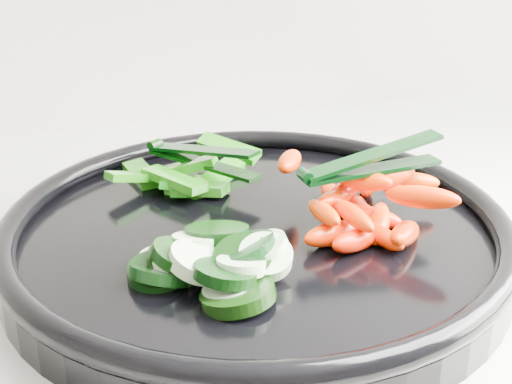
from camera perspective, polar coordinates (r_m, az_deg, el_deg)
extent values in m
cylinder|color=black|center=(0.53, 0.00, -4.18)|extent=(0.45, 0.45, 0.02)
torus|color=black|center=(0.52, 0.00, -2.40)|extent=(0.45, 0.45, 0.02)
cylinder|color=black|center=(0.46, -7.64, -6.60)|extent=(0.05, 0.05, 0.03)
cylinder|color=#DBF5C4|center=(0.47, -6.42, -6.26)|extent=(0.04, 0.04, 0.02)
cylinder|color=black|center=(0.48, -5.93, -5.73)|extent=(0.06, 0.06, 0.03)
cylinder|color=beige|center=(0.48, -5.42, -5.35)|extent=(0.04, 0.05, 0.02)
cylinder|color=black|center=(0.44, -1.46, -8.29)|extent=(0.06, 0.06, 0.02)
cylinder|color=#CEEDBD|center=(0.44, -2.22, -7.89)|extent=(0.04, 0.04, 0.02)
cylinder|color=black|center=(0.49, -5.49, -5.02)|extent=(0.05, 0.05, 0.02)
cylinder|color=beige|center=(0.49, -5.69, -4.74)|extent=(0.05, 0.04, 0.02)
cylinder|color=black|center=(0.49, -6.39, -4.97)|extent=(0.05, 0.05, 0.01)
cylinder|color=beige|center=(0.47, -7.45, -6.34)|extent=(0.04, 0.04, 0.01)
cylinder|color=black|center=(0.47, -7.86, -6.41)|extent=(0.04, 0.04, 0.02)
cylinder|color=#DAF9C7|center=(0.48, -7.65, -5.65)|extent=(0.04, 0.04, 0.01)
cylinder|color=black|center=(0.47, -1.05, -4.72)|extent=(0.06, 0.06, 0.03)
cylinder|color=#C8EABB|center=(0.47, 0.53, -4.65)|extent=(0.05, 0.05, 0.03)
cylinder|color=black|center=(0.49, -3.14, -3.29)|extent=(0.06, 0.06, 0.02)
cylinder|color=#CEEFBF|center=(0.48, -4.86, -3.94)|extent=(0.04, 0.04, 0.02)
cylinder|color=black|center=(0.46, -6.09, -5.20)|extent=(0.05, 0.05, 0.03)
cylinder|color=#D5F0C0|center=(0.46, -4.83, -5.62)|extent=(0.05, 0.05, 0.03)
cylinder|color=black|center=(0.46, -1.07, -5.37)|extent=(0.05, 0.04, 0.03)
cylinder|color=beige|center=(0.46, 0.77, -5.20)|extent=(0.05, 0.05, 0.03)
cylinder|color=black|center=(0.44, -2.47, -6.53)|extent=(0.06, 0.06, 0.02)
cylinder|color=beige|center=(0.45, -1.22, -5.93)|extent=(0.04, 0.04, 0.02)
ellipsoid|color=#F14300|center=(0.52, 9.77, -2.48)|extent=(0.04, 0.05, 0.03)
ellipsoid|color=#E04500|center=(0.51, 6.24, -3.32)|extent=(0.06, 0.04, 0.03)
ellipsoid|color=#F83400|center=(0.51, 10.09, -3.52)|extent=(0.03, 0.04, 0.02)
ellipsoid|color=#E73700|center=(0.55, 7.56, -1.28)|extent=(0.03, 0.05, 0.03)
ellipsoid|color=red|center=(0.51, 11.82, -3.29)|extent=(0.05, 0.05, 0.03)
ellipsoid|color=#FD2400|center=(0.55, 8.03, -1.30)|extent=(0.03, 0.05, 0.02)
ellipsoid|color=#FF0F00|center=(0.50, 7.94, -3.88)|extent=(0.05, 0.03, 0.02)
ellipsoid|color=#E92C00|center=(0.53, 9.23, -1.97)|extent=(0.05, 0.04, 0.02)
ellipsoid|color=#E14600|center=(0.58, 8.82, 0.41)|extent=(0.03, 0.04, 0.02)
ellipsoid|color=#FF1200|center=(0.56, 6.37, -0.43)|extent=(0.02, 0.05, 0.02)
ellipsoid|color=#FF6300|center=(0.50, 5.45, -1.65)|extent=(0.02, 0.04, 0.02)
ellipsoid|color=#FF3B00|center=(0.56, 10.69, 0.60)|extent=(0.03, 0.05, 0.03)
ellipsoid|color=red|center=(0.54, 7.10, 0.09)|extent=(0.04, 0.03, 0.02)
ellipsoid|color=#FF3100|center=(0.50, 7.84, -1.90)|extent=(0.02, 0.05, 0.02)
ellipsoid|color=#F02800|center=(0.52, 6.30, -0.59)|extent=(0.04, 0.04, 0.02)
ellipsoid|color=#E23B00|center=(0.56, 12.44, 0.82)|extent=(0.05, 0.02, 0.02)
ellipsoid|color=#FB3900|center=(0.52, 8.69, 0.88)|extent=(0.04, 0.05, 0.02)
ellipsoid|color=#DF4400|center=(0.55, 2.72, 2.46)|extent=(0.04, 0.05, 0.02)
ellipsoid|color=#F94B00|center=(0.53, 10.63, 1.17)|extent=(0.05, 0.02, 0.02)
ellipsoid|color=#FA1000|center=(0.50, 13.17, -0.41)|extent=(0.05, 0.05, 0.02)
cube|color=#0A6E0E|center=(0.59, -5.18, 0.36)|extent=(0.04, 0.05, 0.02)
cube|color=#256F0A|center=(0.60, -4.30, 0.68)|extent=(0.06, 0.05, 0.03)
cube|color=#09610E|center=(0.58, -4.74, 0.23)|extent=(0.05, 0.05, 0.02)
cube|color=#166F0A|center=(0.60, -3.42, 0.95)|extent=(0.06, 0.06, 0.02)
cube|color=#136509|center=(0.62, -9.11, 1.41)|extent=(0.03, 0.05, 0.01)
cube|color=#0A6C0B|center=(0.60, -6.80, 0.80)|extent=(0.03, 0.06, 0.02)
cube|color=#24690A|center=(0.60, -6.05, 1.88)|extent=(0.06, 0.04, 0.03)
cube|color=#246809|center=(0.59, -9.83, 1.22)|extent=(0.05, 0.03, 0.02)
cube|color=#26720A|center=(0.58, -6.57, 0.99)|extent=(0.05, 0.06, 0.01)
cube|color=#0A6F0C|center=(0.64, -2.19, 3.50)|extent=(0.05, 0.05, 0.02)
cylinder|color=black|center=(0.50, 3.93, 1.33)|extent=(0.01, 0.01, 0.01)
cube|color=black|center=(0.52, 9.30, 1.77)|extent=(0.11, 0.03, 0.00)
cube|color=black|center=(0.52, 9.39, 2.94)|extent=(0.11, 0.03, 0.02)
cylinder|color=black|center=(0.63, -8.08, 3.79)|extent=(0.01, 0.01, 0.01)
cube|color=black|center=(0.60, -4.28, 2.32)|extent=(0.08, 0.10, 0.00)
cube|color=black|center=(0.59, -4.31, 3.35)|extent=(0.08, 0.10, 0.02)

